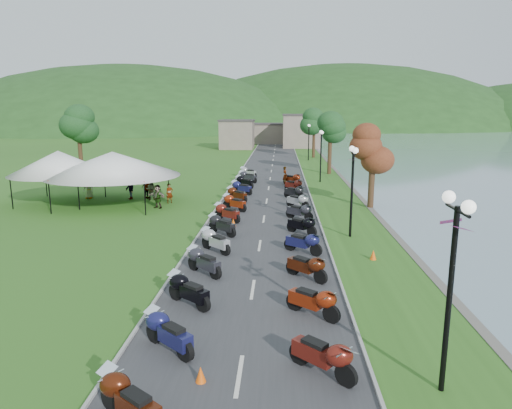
{
  "coord_description": "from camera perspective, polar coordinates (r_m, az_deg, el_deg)",
  "views": [
    {
      "loc": [
        1.04,
        -6.99,
        6.98
      ],
      "look_at": [
        -0.43,
        20.43,
        1.3
      ],
      "focal_mm": 32.0,
      "sensor_mm": 36.0,
      "label": 1
    }
  ],
  "objects": [
    {
      "name": "hills_backdrop",
      "position": [
        207.11,
        2.82,
        9.75
      ],
      "size": [
        360.0,
        120.0,
        76.0
      ],
      "primitive_type": null,
      "color": "#285621",
      "rests_on": "ground"
    },
    {
      "name": "pedestrian_b",
      "position": [
        37.22,
        -12.93,
        0.58
      ],
      "size": [
        0.81,
        0.45,
        1.67
      ],
      "primitive_type": "imported",
      "rotation": [
        0.0,
        0.0,
        3.14
      ],
      "color": "slate",
      "rests_on": "ground"
    },
    {
      "name": "tree_lakeside",
      "position": [
        33.83,
        14.36,
        5.16
      ],
      "size": [
        2.41,
        2.41,
        6.69
      ],
      "primitive_type": null,
      "color": "#225424",
      "rests_on": "ground"
    },
    {
      "name": "pedestrian_a",
      "position": [
        35.56,
        -10.71,
        0.16
      ],
      "size": [
        0.69,
        0.64,
        1.53
      ],
      "primitive_type": "imported",
      "rotation": [
        0.0,
        0.0,
        0.57
      ],
      "color": "slate",
      "rests_on": "ground"
    },
    {
      "name": "road",
      "position": [
        47.51,
        1.78,
        3.25
      ],
      "size": [
        7.0,
        120.0,
        0.02
      ],
      "primitive_type": "cube",
      "color": "#3B3B3E",
      "rests_on": "ground"
    },
    {
      "name": "vendor_tent_main",
      "position": [
        35.65,
        -17.36,
        3.13
      ],
      "size": [
        6.59,
        6.59,
        4.0
      ],
      "primitive_type": null,
      "color": "white",
      "rests_on": "ground"
    },
    {
      "name": "traffic_cone_near",
      "position": [
        12.77,
        -6.94,
        -20.35
      ],
      "size": [
        0.29,
        0.29,
        0.45
      ],
      "primitive_type": "cone",
      "color": "#F2590C",
      "rests_on": "ground"
    },
    {
      "name": "pedestrian_c",
      "position": [
        37.85,
        -15.45,
        0.63
      ],
      "size": [
        1.21,
        1.31,
        1.96
      ],
      "primitive_type": "imported",
      "rotation": [
        0.0,
        0.0,
        5.4
      ],
      "color": "slate",
      "rests_on": "ground"
    },
    {
      "name": "far_building",
      "position": [
        92.15,
        1.19,
        8.9
      ],
      "size": [
        18.0,
        16.0,
        5.0
      ],
      "primitive_type": "cube",
      "color": "gray",
      "rests_on": "ground"
    },
    {
      "name": "moto_row_right",
      "position": [
        27.92,
        5.5,
        -1.68
      ],
      "size": [
        2.6,
        34.33,
        1.1
      ],
      "primitive_type": null,
      "color": "#331411",
      "rests_on": "ground"
    },
    {
      "name": "moto_row_left",
      "position": [
        26.01,
        -4.22,
        -2.66
      ],
      "size": [
        2.6,
        47.37,
        1.1
      ],
      "primitive_type": null,
      "color": "#331411",
      "rests_on": "ground"
    },
    {
      "name": "vendor_tent_side",
      "position": [
        37.89,
        -23.29,
        3.18
      ],
      "size": [
        4.93,
        4.93,
        4.0
      ],
      "primitive_type": null,
      "color": "white",
      "rests_on": "ground"
    },
    {
      "name": "streetlamp_near",
      "position": [
        12.25,
        23.02,
        -10.76
      ],
      "size": [
        1.4,
        1.4,
        5.0
      ],
      "primitive_type": null,
      "color": "black",
      "rests_on": "ground"
    }
  ]
}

